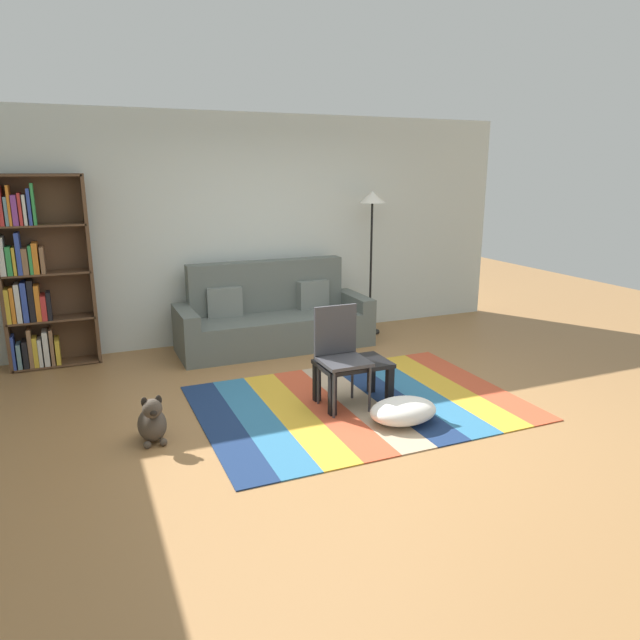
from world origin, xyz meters
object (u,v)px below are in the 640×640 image
Objects in this scene: coffee_table at (353,371)px; folding_chair at (340,348)px; tv_remote at (347,359)px; couch at (273,319)px; bookshelf at (36,279)px; standing_lamp at (372,216)px; pouf at (403,411)px; dog at (152,422)px.

folding_chair is at bearing 171.56° from coffee_table.
folding_chair is at bearing 177.28° from tv_remote.
couch reaches higher than tv_remote.
bookshelf is 3.48m from coffee_table.
bookshelf is 3.16× the size of coffee_table.
bookshelf is 1.12× the size of standing_lamp.
folding_chair is (-0.32, 0.56, 0.42)m from pouf.
bookshelf is at bearing 139.10° from coffee_table.
standing_lamp is at bearing -2.98° from bookshelf.
standing_lamp is at bearing 80.09° from folding_chair.
tv_remote is at bearing -40.40° from bookshelf.
folding_chair reaches higher than pouf.
folding_chair is (2.46, -2.22, -0.42)m from bookshelf.
dog is (-1.96, 0.48, 0.05)m from pouf.
standing_lamp is 2.00× the size of folding_chair.
couch is at bearing -6.45° from bookshelf.
couch is 1.96m from coffee_table.
coffee_table is (0.09, -1.96, -0.02)m from couch.
couch is 2.62m from dog.
couch is 1.78m from standing_lamp.
coffee_table is at bearing 15.87° from folding_chair.
folding_chair is (-0.03, -1.94, 0.20)m from couch.
couch is 2.53m from pouf.
tv_remote is (-0.03, 0.07, 0.09)m from coffee_table.
dog is 2.65× the size of tv_remote.
coffee_table is (2.58, -2.24, -0.64)m from bookshelf.
tv_remote is (-0.23, 0.61, 0.30)m from pouf.
bookshelf reaches higher than standing_lamp.
bookshelf is 2.24× the size of folding_chair.
pouf is 0.65× the size of folding_chair.
coffee_table is 0.36× the size of standing_lamp.
dog is (-1.67, -2.02, -0.18)m from couch.
couch is at bearing 92.63° from coffee_table.
folding_chair is at bearing 2.74° from dog.
coffee_table reaches higher than pouf.
standing_lamp is at bearing 3.53° from couch.
standing_lamp is at bearing 34.88° from dog.
folding_chair is (-1.37, -2.02, -0.96)m from standing_lamp.
folding_chair is at bearing -42.08° from bookshelf.
folding_chair is (1.64, 0.08, 0.37)m from dog.
dog is 1.68m from folding_chair.
couch is at bearing 113.28° from folding_chair.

